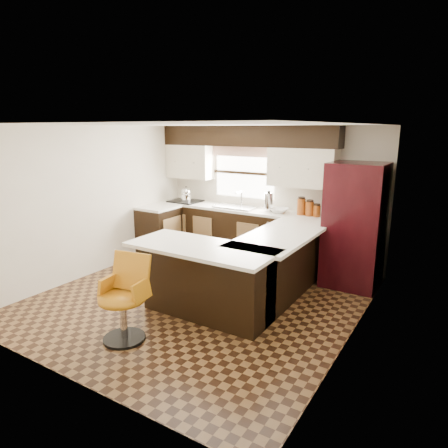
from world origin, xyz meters
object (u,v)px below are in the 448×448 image
Objects in this scene: peninsula_long at (277,267)px; refrigerator at (355,225)px; peninsula_return at (208,282)px; bar_chair at (122,300)px.

refrigerator reaches higher than peninsula_long.
peninsula_return is 0.88× the size of refrigerator.
refrigerator is at bearing 57.20° from peninsula_return.
peninsula_long is 2.24m from bar_chair.
peninsula_long is 1.11m from peninsula_return.
peninsula_long is 1.04× the size of refrigerator.
peninsula_long and peninsula_return have the same top height.
peninsula_long is 1.18× the size of peninsula_return.
peninsula_return is at bearing -118.30° from peninsula_long.
refrigerator is at bearing 51.28° from bar_chair.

